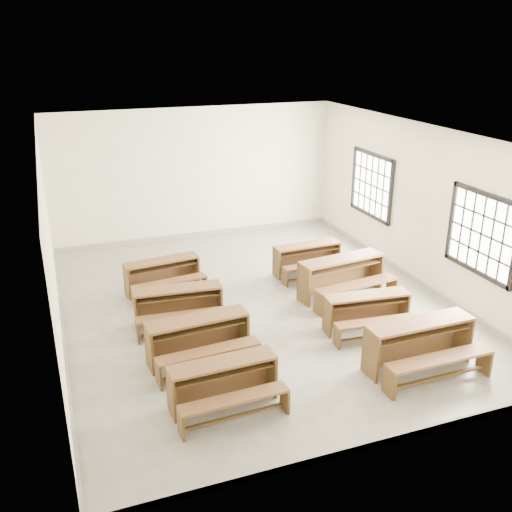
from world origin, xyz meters
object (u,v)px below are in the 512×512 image
object	(u,v)px
desk_set_2	(179,304)
desk_set_7	(308,257)
desk_set_4	(421,342)
desk_set_3	(163,273)
desk_set_6	(343,274)
desk_set_0	(224,381)
desk_set_1	(199,337)
desk_set_5	(368,310)

from	to	relation	value
desk_set_2	desk_set_7	bearing A→B (deg)	27.88
desk_set_2	desk_set_4	distance (m)	4.09
desk_set_3	desk_set_6	world-z (taller)	desk_set_6
desk_set_0	desk_set_7	bearing A→B (deg)	49.21
desk_set_6	desk_set_7	bearing A→B (deg)	90.42
desk_set_6	desk_set_0	bearing A→B (deg)	-147.82
desk_set_1	desk_set_2	distance (m)	1.28
desk_set_4	desk_set_1	bearing A→B (deg)	155.71
desk_set_0	desk_set_4	world-z (taller)	desk_set_4
desk_set_3	desk_set_1	bearing A→B (deg)	-96.87
desk_set_7	desk_set_5	bearing A→B (deg)	-93.93
desk_set_5	desk_set_7	world-z (taller)	desk_set_5
desk_set_1	desk_set_6	bearing A→B (deg)	18.38
desk_set_4	desk_set_7	bearing A→B (deg)	89.88
desk_set_0	desk_set_7	size ratio (longest dim) A/B	1.04
desk_set_4	desk_set_6	distance (m)	2.71
desk_set_0	desk_set_5	distance (m)	3.18
desk_set_3	desk_set_4	size ratio (longest dim) A/B	0.90
desk_set_1	desk_set_5	distance (m)	2.96
desk_set_3	desk_set_7	xyz separation A→B (m)	(3.07, -0.17, -0.01)
desk_set_4	desk_set_5	distance (m)	1.33
desk_set_0	desk_set_2	size ratio (longest dim) A/B	0.96
desk_set_3	desk_set_5	bearing A→B (deg)	-50.23
desk_set_0	desk_set_3	bearing A→B (deg)	87.98
desk_set_0	desk_set_2	distance (m)	2.53
desk_set_2	desk_set_3	bearing A→B (deg)	94.03
desk_set_1	desk_set_4	world-z (taller)	desk_set_4
desk_set_6	desk_set_1	bearing A→B (deg)	-164.13
desk_set_3	desk_set_5	world-z (taller)	same
desk_set_3	desk_set_7	distance (m)	3.07
desk_set_3	desk_set_6	size ratio (longest dim) A/B	0.85
desk_set_0	desk_set_1	size ratio (longest dim) A/B	0.92
desk_set_4	desk_set_7	distance (m)	3.95
desk_set_2	desk_set_6	size ratio (longest dim) A/B	0.87
desk_set_0	desk_set_5	xyz separation A→B (m)	(2.94, 1.21, -0.01)
desk_set_0	desk_set_6	size ratio (longest dim) A/B	0.83
desk_set_7	desk_set_2	bearing A→B (deg)	-158.75
desk_set_5	desk_set_7	bearing A→B (deg)	93.52
desk_set_1	desk_set_5	world-z (taller)	desk_set_1
desk_set_6	desk_set_7	xyz separation A→B (m)	(-0.16, 1.25, -0.08)
desk_set_3	desk_set_5	size ratio (longest dim) A/B	1.01
desk_set_0	desk_set_6	xyz separation A→B (m)	(3.21, 2.59, 0.06)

